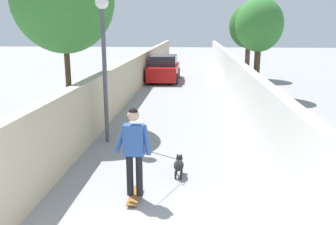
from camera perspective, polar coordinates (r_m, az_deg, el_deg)
name	(u,v)px	position (r m, az deg, el deg)	size (l,w,h in m)	color
ground_plane	(184,92)	(18.07, 2.62, 3.27)	(80.00, 80.00, 0.00)	gray
wall_left	(127,80)	(16.23, -6.52, 5.17)	(48.00, 0.30, 1.76)	tan
fence_right	(240,82)	(16.07, 11.45, 4.82)	(48.00, 0.30, 1.72)	silver
tree_right_near	(249,26)	(23.00, 12.84, 13.30)	(2.43, 2.43, 4.63)	brown
tree_right_far	(259,25)	(17.01, 14.40, 13.34)	(2.14, 2.14, 4.53)	#473523
lamp_post	(104,43)	(9.99, -10.28, 10.81)	(0.36, 0.36, 4.04)	#4C4C51
skateboard	(135,196)	(7.07, -5.29, -13.10)	(0.80, 0.21, 0.08)	brown
person_skateboarder	(134,145)	(6.68, -5.48, -5.24)	(0.22, 0.71, 1.72)	black
dog	(179,165)	(7.94, 1.71, -8.33)	(1.45, 0.91, 1.06)	black
car_near	(164,69)	(21.87, -0.64, 6.98)	(4.22, 1.80, 1.54)	#B71414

